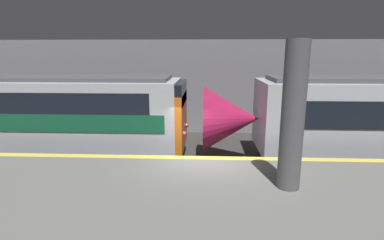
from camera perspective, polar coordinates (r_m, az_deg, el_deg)
name	(u,v)px	position (r m, az deg, el deg)	size (l,w,h in m)	color
ground_plane	(204,189)	(10.07, 2.38, -12.95)	(120.00, 120.00, 0.00)	#33302D
platform	(204,215)	(7.51, 2.27, -17.64)	(40.00, 5.20, 1.13)	slate
station_rear_barrier	(206,87)	(16.40, 2.63, 6.23)	(50.00, 0.15, 5.05)	gray
support_pillar_near	(293,117)	(7.38, 18.64, 0.57)	(0.55, 0.55, 3.54)	#56565B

